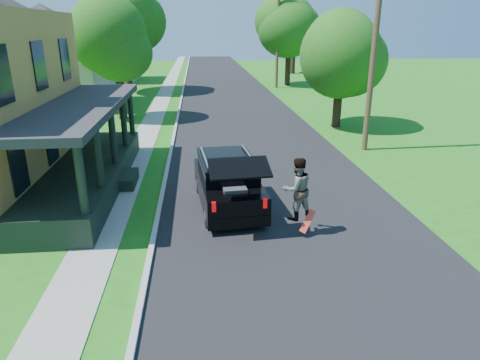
{
  "coord_description": "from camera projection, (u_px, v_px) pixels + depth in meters",
  "views": [
    {
      "loc": [
        -2.68,
        -9.47,
        5.64
      ],
      "look_at": [
        -1.46,
        3.0,
        1.13
      ],
      "focal_mm": 32.0,
      "sensor_mm": 36.0,
      "label": 1
    }
  ],
  "objects": [
    {
      "name": "front_walk",
      "position": [
        16.0,
        189.0,
        15.77
      ],
      "size": [
        6.5,
        1.2,
        0.03
      ],
      "primitive_type": "cube",
      "color": "gray",
      "rests_on": "ground"
    },
    {
      "name": "tree_right_far",
      "position": [
        294.0,
        25.0,
        52.78
      ],
      "size": [
        7.37,
        6.97,
        8.79
      ],
      "rotation": [
        0.0,
        0.0,
        0.4
      ],
      "color": "black",
      "rests_on": "ground"
    },
    {
      "name": "neighbor_house_far",
      "position": [
        95.0,
        41.0,
        45.84
      ],
      "size": [
        12.78,
        12.78,
        8.3
      ],
      "color": "#A19E8E",
      "rests_on": "ground"
    },
    {
      "name": "utility_pole_far",
      "position": [
        278.0,
        33.0,
        40.14
      ],
      "size": [
        1.7,
        0.3,
        9.93
      ],
      "rotation": [
        0.0,
        0.0,
        0.09
      ],
      "color": "#453620",
      "rests_on": "ground"
    },
    {
      "name": "neighbor_house_mid",
      "position": [
        46.0,
        48.0,
        30.85
      ],
      "size": [
        12.78,
        12.78,
        8.3
      ],
      "color": "#A19E8E",
      "rests_on": "ground"
    },
    {
      "name": "utility_pole_near",
      "position": [
        375.0,
        42.0,
        19.13
      ],
      "size": [
        1.62,
        0.49,
        9.68
      ],
      "rotation": [
        0.0,
        0.0,
        0.23
      ],
      "color": "#453620",
      "rests_on": "ground"
    },
    {
      "name": "skateboard",
      "position": [
        307.0,
        222.0,
        12.09
      ],
      "size": [
        0.53,
        0.4,
        0.61
      ],
      "rotation": [
        0.0,
        0.0,
        -0.38
      ],
      "color": "red",
      "rests_on": "ground"
    },
    {
      "name": "tree_left_mid",
      "position": [
        116.0,
        40.0,
        26.12
      ],
      "size": [
        5.81,
        5.95,
        7.52
      ],
      "rotation": [
        0.0,
        0.0,
        -0.27
      ],
      "color": "black",
      "rests_on": "ground"
    },
    {
      "name": "black_suv",
      "position": [
        228.0,
        182.0,
        13.97
      ],
      "size": [
        2.19,
        4.87,
        2.21
      ],
      "rotation": [
        0.0,
        0.0,
        0.09
      ],
      "color": "black",
      "rests_on": "ground"
    },
    {
      "name": "tree_right_near",
      "position": [
        341.0,
        50.0,
        24.18
      ],
      "size": [
        5.07,
        5.03,
        6.99
      ],
      "rotation": [
        0.0,
        0.0,
        -0.07
      ],
      "color": "black",
      "rests_on": "ground"
    },
    {
      "name": "curb",
      "position": [
        179.0,
        114.0,
        29.39
      ],
      "size": [
        0.15,
        120.0,
        0.12
      ],
      "primitive_type": "cube",
      "color": "#9B9B96",
      "rests_on": "ground"
    },
    {
      "name": "tree_right_mid",
      "position": [
        289.0,
        23.0,
        41.83
      ],
      "size": [
        6.07,
        5.9,
        9.04
      ],
      "rotation": [
        0.0,
        0.0,
        0.08
      ],
      "color": "black",
      "rests_on": "ground"
    },
    {
      "name": "street",
      "position": [
        237.0,
        113.0,
        29.76
      ],
      "size": [
        8.0,
        120.0,
        0.02
      ],
      "primitive_type": "cube",
      "color": "black",
      "rests_on": "ground"
    },
    {
      "name": "ground",
      "position": [
        308.0,
        259.0,
        11.02
      ],
      "size": [
        140.0,
        140.0,
        0.0
      ],
      "primitive_type": "plane",
      "color": "#1D6514",
      "rests_on": "ground"
    },
    {
      "name": "sidewalk",
      "position": [
        156.0,
        114.0,
        29.25
      ],
      "size": [
        1.3,
        120.0,
        0.03
      ],
      "primitive_type": "cube",
      "color": "gray",
      "rests_on": "ground"
    },
    {
      "name": "tree_left_far",
      "position": [
        123.0,
        16.0,
        37.27
      ],
      "size": [
        6.84,
        6.85,
        9.93
      ],
      "rotation": [
        0.0,
        0.0,
        -0.12
      ],
      "color": "black",
      "rests_on": "ground"
    },
    {
      "name": "skateboarder",
      "position": [
        297.0,
        189.0,
        11.97
      ],
      "size": [
        1.05,
        0.92,
        1.82
      ],
      "rotation": [
        0.0,
        0.0,
        3.44
      ],
      "color": "black",
      "rests_on": "ground"
    }
  ]
}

